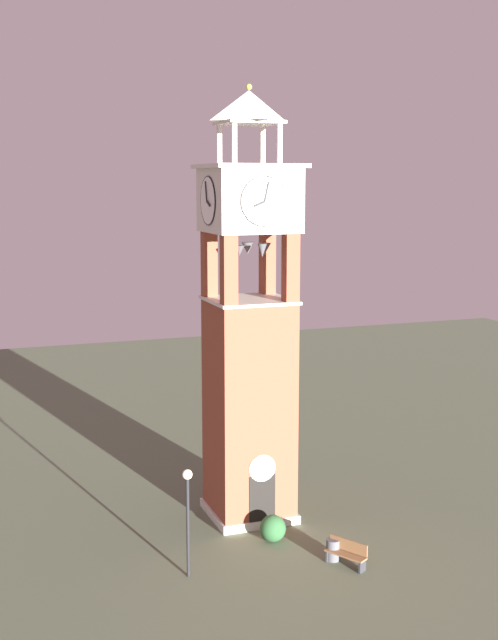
# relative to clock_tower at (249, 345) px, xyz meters

# --- Properties ---
(ground) EXTENTS (80.00, 80.00, 0.00)m
(ground) POSITION_rel_clock_tower_xyz_m (-0.00, 0.00, -7.28)
(ground) COLOR #5B664C
(clock_tower) EXTENTS (3.70, 3.70, 17.54)m
(clock_tower) POSITION_rel_clock_tower_xyz_m (0.00, 0.00, 0.00)
(clock_tower) COLOR brown
(clock_tower) RESTS_ON ground
(park_bench) EXTENTS (1.19, 1.60, 0.95)m
(park_bench) POSITION_rel_clock_tower_xyz_m (1.73, -5.65, -6.79)
(park_bench) COLOR brown
(park_bench) RESTS_ON ground
(lamp_post) EXTENTS (0.36, 0.36, 3.96)m
(lamp_post) POSITION_rel_clock_tower_xyz_m (-3.91, -4.52, -4.54)
(lamp_post) COLOR black
(lamp_post) RESTS_ON ground
(trash_bin) EXTENTS (0.52, 0.52, 0.80)m
(trash_bin) POSITION_rel_clock_tower_xyz_m (1.48, -5.06, -6.88)
(trash_bin) COLOR #4C4C51
(trash_bin) RESTS_ON ground
(shrub_near_entry) EXTENTS (1.01, 1.01, 1.05)m
(shrub_near_entry) POSITION_rel_clock_tower_xyz_m (-0.02, -2.79, -6.75)
(shrub_near_entry) COLOR #28562D
(shrub_near_entry) RESTS_ON ground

